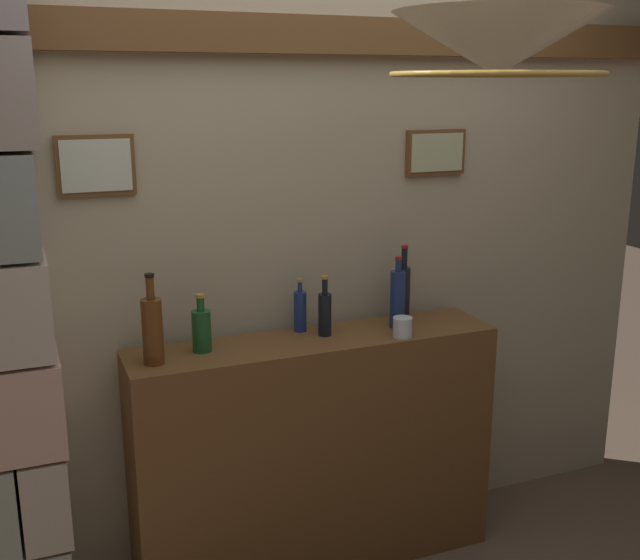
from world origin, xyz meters
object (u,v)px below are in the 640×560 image
glass_tumbler_rocks (403,327)px  pendant_lamp (497,46)px  liquor_bottle_amaro (201,329)px  liquor_bottle_bourbon (300,310)px  liquor_bottle_rum (325,312)px  liquor_bottle_vermouth (403,291)px  liquor_bottle_vodka (397,298)px  liquor_bottle_port (152,329)px

glass_tumbler_rocks → pendant_lamp: bearing=-90.5°
liquor_bottle_amaro → liquor_bottle_bourbon: liquor_bottle_amaro is taller
glass_tumbler_rocks → pendant_lamp: (-0.00, -0.54, 1.04)m
liquor_bottle_bourbon → glass_tumbler_rocks: bearing=-32.3°
liquor_bottle_rum → glass_tumbler_rocks: liquor_bottle_rum is taller
liquor_bottle_rum → liquor_bottle_vermouth: size_ratio=0.76×
liquor_bottle_rum → pendant_lamp: size_ratio=0.38×
liquor_bottle_vodka → liquor_bottle_port: size_ratio=0.90×
glass_tumbler_rocks → liquor_bottle_bourbon: bearing=147.7°
liquor_bottle_rum → liquor_bottle_vermouth: 0.39m
liquor_bottle_vodka → liquor_bottle_rum: 0.32m
liquor_bottle_rum → liquor_bottle_port: bearing=-174.9°
liquor_bottle_bourbon → glass_tumbler_rocks: liquor_bottle_bourbon is taller
liquor_bottle_vermouth → liquor_bottle_amaro: bearing=-175.9°
liquor_bottle_rum → liquor_bottle_amaro: (-0.50, 0.00, -0.01)m
liquor_bottle_rum → pendant_lamp: 1.22m
pendant_lamp → liquor_bottle_vodka: bearing=86.4°
liquor_bottle_rum → liquor_bottle_amaro: 0.50m
glass_tumbler_rocks → pendant_lamp: size_ratio=0.13×
liquor_bottle_vermouth → glass_tumbler_rocks: size_ratio=4.04×
liquor_bottle_amaro → glass_tumbler_rocks: 0.79m
liquor_bottle_vodka → pendant_lamp: size_ratio=0.47×
liquor_bottle_bourbon → pendant_lamp: size_ratio=0.34×
liquor_bottle_amaro → liquor_bottle_vermouth: size_ratio=0.68×
pendant_lamp → glass_tumbler_rocks: bearing=89.5°
liquor_bottle_vodka → pendant_lamp: bearing=-93.6°
liquor_bottle_vodka → liquor_bottle_amaro: liquor_bottle_vodka is taller
liquor_bottle_vermouth → pendant_lamp: pendant_lamp is taller
liquor_bottle_amaro → liquor_bottle_bourbon: bearing=11.3°
liquor_bottle_rum → liquor_bottle_port: size_ratio=0.74×
liquor_bottle_amaro → pendant_lamp: bearing=-41.3°
liquor_bottle_amaro → glass_tumbler_rocks: (0.77, -0.13, -0.05)m
liquor_bottle_vermouth → liquor_bottle_vodka: bearing=-131.6°
liquor_bottle_vermouth → liquor_bottle_bourbon: liquor_bottle_vermouth is taller
liquor_bottle_vodka → pendant_lamp: (-0.04, -0.66, 0.95)m
liquor_bottle_vodka → glass_tumbler_rocks: 0.15m
liquor_bottle_vermouth → glass_tumbler_rocks: 0.24m
liquor_bottle_vodka → liquor_bottle_vermouth: size_ratio=0.92×
liquor_bottle_rum → liquor_bottle_port: liquor_bottle_port is taller
liquor_bottle_port → liquor_bottle_amaro: liquor_bottle_port is taller
liquor_bottle_vodka → liquor_bottle_bourbon: 0.40m
pendant_lamp → liquor_bottle_bourbon: bearing=114.3°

